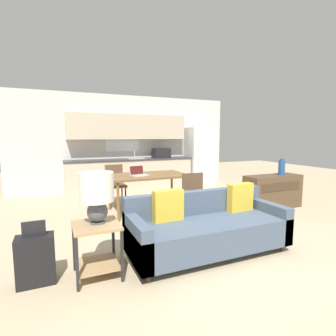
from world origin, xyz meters
TOP-DOWN VIEW (x-y plane):
  - ground_plane at (0.00, 0.00)m, footprint 20.00×20.00m
  - wall_back at (-0.00, 4.63)m, footprint 6.40×0.07m
  - kitchen_counter at (0.02, 4.33)m, footprint 3.56×0.65m
  - refrigerator at (2.22, 4.24)m, footprint 0.79×0.71m
  - dining_table at (-0.25, 2.07)m, footprint 1.55×0.95m
  - couch at (-0.17, -0.04)m, footprint 2.09×0.80m
  - side_table at (-1.59, -0.09)m, footprint 0.49×0.49m
  - table_lamp at (-1.57, -0.06)m, footprint 0.36×0.36m
  - credenza at (2.30, 1.27)m, footprint 1.28×0.45m
  - vase at (2.53, 1.27)m, footprint 0.14×0.14m
  - dining_chair_far_left at (-0.74, 2.90)m, footprint 0.42×0.42m
  - dining_chair_near_right at (0.25, 1.21)m, footprint 0.43×0.43m
  - laptop at (-0.46, 2.03)m, footprint 0.36×0.31m
  - suitcase at (-2.20, 0.01)m, footprint 0.37×0.22m

SIDE VIEW (x-z plane):
  - ground_plane at x=0.00m, z-range 0.00..0.00m
  - suitcase at x=-2.20m, z-range -0.07..0.60m
  - couch at x=-0.17m, z-range -0.09..0.76m
  - credenza at x=2.30m, z-range 0.00..0.71m
  - side_table at x=-1.59m, z-range 0.10..0.69m
  - dining_chair_far_left at x=-0.74m, z-range 0.05..0.94m
  - dining_chair_near_right at x=0.25m, z-range 0.05..0.94m
  - dining_table at x=-0.25m, z-range 0.32..1.08m
  - laptop at x=-0.46m, z-range 0.71..0.91m
  - kitchen_counter at x=0.02m, z-range -0.23..1.92m
  - vase at x=2.53m, z-range 0.69..1.04m
  - refrigerator at x=2.22m, z-range 0.00..1.80m
  - table_lamp at x=-1.57m, z-range 0.65..1.21m
  - wall_back at x=0.00m, z-range 0.00..2.70m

